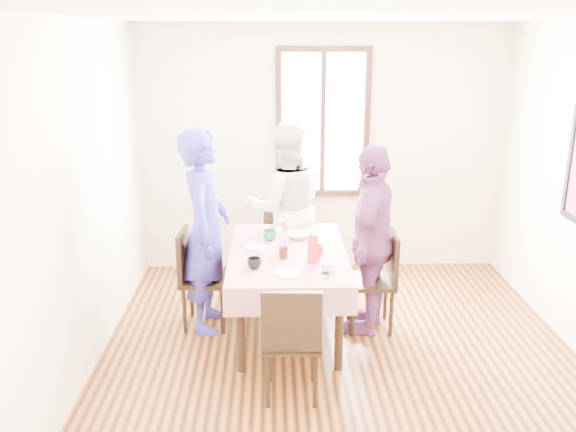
# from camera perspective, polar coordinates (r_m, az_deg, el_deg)

# --- Properties ---
(ground) EXTENTS (4.50, 4.50, 0.00)m
(ground) POSITION_cam_1_polar(r_m,az_deg,el_deg) (5.01, 5.13, -14.10)
(ground) COLOR black
(ground) RESTS_ON ground
(back_wall) EXTENTS (4.00, 0.00, 4.00)m
(back_wall) POSITION_cam_1_polar(r_m,az_deg,el_deg) (6.65, 3.25, 6.24)
(back_wall) COLOR #F2E3C7
(back_wall) RESTS_ON ground
(window_frame) EXTENTS (1.02, 0.06, 1.62)m
(window_frame) POSITION_cam_1_polar(r_m,az_deg,el_deg) (6.59, 3.31, 8.77)
(window_frame) COLOR black
(window_frame) RESTS_ON back_wall
(window_pane) EXTENTS (0.90, 0.02, 1.50)m
(window_pane) POSITION_cam_1_polar(r_m,az_deg,el_deg) (6.60, 3.30, 8.78)
(window_pane) COLOR white
(window_pane) RESTS_ON back_wall
(dining_table) EXTENTS (0.89, 1.46, 0.75)m
(dining_table) POSITION_cam_1_polar(r_m,az_deg,el_deg) (5.38, -0.01, -7.25)
(dining_table) COLOR black
(dining_table) RESTS_ON ground
(tablecloth) EXTENTS (1.01, 1.58, 0.01)m
(tablecloth) POSITION_cam_1_polar(r_m,az_deg,el_deg) (5.24, -0.01, -3.44)
(tablecloth) COLOR #610114
(tablecloth) RESTS_ON dining_table
(chair_left) EXTENTS (0.44, 0.44, 0.91)m
(chair_left) POSITION_cam_1_polar(r_m,az_deg,el_deg) (5.51, -7.84, -5.93)
(chair_left) COLOR black
(chair_left) RESTS_ON ground
(chair_right) EXTENTS (0.43, 0.43, 0.91)m
(chair_right) POSITION_cam_1_polar(r_m,az_deg,el_deg) (5.46, 7.84, -6.14)
(chair_right) COLOR black
(chair_right) RESTS_ON ground
(chair_far) EXTENTS (0.45, 0.45, 0.91)m
(chair_far) POSITION_cam_1_polar(r_m,az_deg,el_deg) (6.28, -0.25, -2.85)
(chair_far) COLOR black
(chair_far) RESTS_ON ground
(chair_near) EXTENTS (0.43, 0.43, 0.91)m
(chair_near) POSITION_cam_1_polar(r_m,az_deg,el_deg) (4.45, 0.33, -11.58)
(chair_near) COLOR black
(chair_near) RESTS_ON ground
(person_left) EXTENTS (0.48, 0.69, 1.82)m
(person_left) POSITION_cam_1_polar(r_m,az_deg,el_deg) (5.35, -7.83, -1.44)
(person_left) COLOR #312B9C
(person_left) RESTS_ON ground
(person_far) EXTENTS (0.96, 0.80, 1.75)m
(person_far) POSITION_cam_1_polar(r_m,az_deg,el_deg) (6.14, -0.25, 0.79)
(person_far) COLOR silver
(person_far) RESTS_ON ground
(person_right) EXTENTS (0.74, 1.08, 1.69)m
(person_right) POSITION_cam_1_polar(r_m,az_deg,el_deg) (5.32, 7.80, -2.25)
(person_right) COLOR #663267
(person_right) RESTS_ON ground
(mug_black) EXTENTS (0.13, 0.13, 0.09)m
(mug_black) POSITION_cam_1_polar(r_m,az_deg,el_deg) (4.86, -3.23, -4.50)
(mug_black) COLOR black
(mug_black) RESTS_ON tablecloth
(mug_flag) EXTENTS (0.15, 0.15, 0.10)m
(mug_flag) POSITION_cam_1_polar(r_m,az_deg,el_deg) (5.11, 2.84, -3.32)
(mug_flag) COLOR red
(mug_flag) RESTS_ON tablecloth
(mug_green) EXTENTS (0.16, 0.16, 0.09)m
(mug_green) POSITION_cam_1_polar(r_m,az_deg,el_deg) (5.51, -1.73, -1.83)
(mug_green) COLOR #0C7226
(mug_green) RESTS_ON tablecloth
(serving_bowl) EXTENTS (0.25, 0.25, 0.05)m
(serving_bowl) POSITION_cam_1_polar(r_m,az_deg,el_deg) (5.56, 1.00, -1.89)
(serving_bowl) COLOR white
(serving_bowl) RESTS_ON tablecloth
(juice_carton) EXTENTS (0.08, 0.08, 0.25)m
(juice_carton) POSITION_cam_1_polar(r_m,az_deg,el_deg) (4.95, 2.34, -3.08)
(juice_carton) COLOR red
(juice_carton) RESTS_ON tablecloth
(butter_tub) EXTENTS (0.11, 0.11, 0.05)m
(butter_tub) POSITION_cam_1_polar(r_m,az_deg,el_deg) (4.84, 3.84, -4.80)
(butter_tub) COLOR white
(butter_tub) RESTS_ON tablecloth
(jam_jar) EXTENTS (0.07, 0.07, 0.10)m
(jam_jar) POSITION_cam_1_polar(r_m,az_deg,el_deg) (5.06, -0.45, -3.50)
(jam_jar) COLOR black
(jam_jar) RESTS_ON tablecloth
(drinking_glass) EXTENTS (0.06, 0.06, 0.09)m
(drinking_glass) POSITION_cam_1_polar(r_m,az_deg,el_deg) (5.04, -2.77, -3.68)
(drinking_glass) COLOR silver
(drinking_glass) RESTS_ON tablecloth
(smartphone) EXTENTS (0.07, 0.13, 0.01)m
(smartphone) POSITION_cam_1_polar(r_m,az_deg,el_deg) (4.73, 3.51, -5.64)
(smartphone) COLOR black
(smartphone) RESTS_ON tablecloth
(flower_vase) EXTENTS (0.07, 0.07, 0.15)m
(flower_vase) POSITION_cam_1_polar(r_m,az_deg,el_deg) (5.28, -0.36, -2.37)
(flower_vase) COLOR silver
(flower_vase) RESTS_ON tablecloth
(plate_left) EXTENTS (0.20, 0.20, 0.01)m
(plate_left) POSITION_cam_1_polar(r_m,az_deg,el_deg) (5.34, -3.09, -2.93)
(plate_left) COLOR white
(plate_left) RESTS_ON tablecloth
(plate_far) EXTENTS (0.20, 0.20, 0.01)m
(plate_far) POSITION_cam_1_polar(r_m,az_deg,el_deg) (5.79, -0.34, -1.32)
(plate_far) COLOR white
(plate_far) RESTS_ON tablecloth
(plate_near) EXTENTS (0.20, 0.20, 0.01)m
(plate_near) POSITION_cam_1_polar(r_m,az_deg,el_deg) (4.75, -0.10, -5.48)
(plate_near) COLOR white
(plate_near) RESTS_ON tablecloth
(butter_lid) EXTENTS (0.12, 0.12, 0.01)m
(butter_lid) POSITION_cam_1_polar(r_m,az_deg,el_deg) (4.83, 3.84, -4.44)
(butter_lid) COLOR blue
(butter_lid) RESTS_ON butter_tub
(flower_bunch) EXTENTS (0.09, 0.09, 0.10)m
(flower_bunch) POSITION_cam_1_polar(r_m,az_deg,el_deg) (5.24, -0.36, -1.09)
(flower_bunch) COLOR yellow
(flower_bunch) RESTS_ON flower_vase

